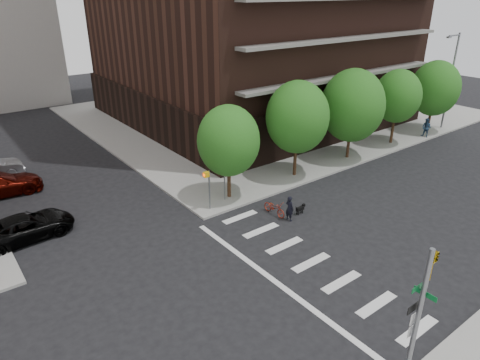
{
  "coord_description": "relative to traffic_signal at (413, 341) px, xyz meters",
  "views": [
    {
      "loc": [
        -10.95,
        -12.27,
        12.82
      ],
      "look_at": [
        3.0,
        6.0,
        2.5
      ],
      "focal_mm": 32.0,
      "sensor_mm": 36.0,
      "label": 1
    }
  ],
  "objects": [
    {
      "name": "ground",
      "position": [
        0.47,
        7.49,
        -2.7
      ],
      "size": [
        120.0,
        120.0,
        0.0
      ],
      "primitive_type": "plane",
      "color": "black",
      "rests_on": "ground"
    },
    {
      "name": "sidewalk_ne",
      "position": [
        20.97,
        30.99,
        -2.62
      ],
      "size": [
        39.0,
        33.0,
        0.15
      ],
      "primitive_type": "cube",
      "color": "gray",
      "rests_on": "ground"
    },
    {
      "name": "crosswalk",
      "position": [
        2.68,
        7.49,
        -2.69
      ],
      "size": [
        3.85,
        13.0,
        0.01
      ],
      "color": "silver",
      "rests_on": "ground"
    },
    {
      "name": "tree_a",
      "position": [
        4.47,
        15.99,
        1.35
      ],
      "size": [
        4.0,
        4.0,
        5.9
      ],
      "color": "#301E11",
      "rests_on": "sidewalk_ne"
    },
    {
      "name": "tree_b",
      "position": [
        10.47,
        15.99,
        1.85
      ],
      "size": [
        4.5,
        4.5,
        6.65
      ],
      "color": "#301E11",
      "rests_on": "sidewalk_ne"
    },
    {
      "name": "tree_c",
      "position": [
        16.47,
        15.99,
        1.75
      ],
      "size": [
        5.0,
        5.0,
        6.8
      ],
      "color": "#301E11",
      "rests_on": "sidewalk_ne"
    },
    {
      "name": "tree_d",
      "position": [
        22.47,
        15.99,
        1.64
      ],
      "size": [
        4.0,
        4.0,
        6.2
      ],
      "color": "#301E11",
      "rests_on": "sidewalk_ne"
    },
    {
      "name": "tree_e",
      "position": [
        28.47,
        15.99,
        1.55
      ],
      "size": [
        4.5,
        4.5,
        6.35
      ],
      "color": "#301E11",
      "rests_on": "sidewalk_ne"
    },
    {
      "name": "traffic_signal",
      "position": [
        0.0,
        0.0,
        0.0
      ],
      "size": [
        0.9,
        0.75,
        6.0
      ],
      "color": "slate",
      "rests_on": "sidewalk_s"
    },
    {
      "name": "pedestrian_signal",
      "position": [
        2.79,
        15.42,
        -0.84
      ],
      "size": [
        2.18,
        0.67,
        2.6
      ],
      "color": "slate",
      "rests_on": "sidewalk_ne"
    },
    {
      "name": "streetlamp",
      "position": [
        30.29,
        15.69,
        2.59
      ],
      "size": [
        2.14,
        0.22,
        9.0
      ],
      "color": "slate",
      "rests_on": "sidewalk_ne"
    },
    {
      "name": "parked_car_black",
      "position": [
        -7.45,
        18.81,
        -1.99
      ],
      "size": [
        2.73,
        5.27,
        1.42
      ],
      "primitive_type": "imported",
      "rotation": [
        0.0,
        0.0,
        1.64
      ],
      "color": "black",
      "rests_on": "ground"
    },
    {
      "name": "scooter",
      "position": [
        5.37,
        12.48,
        -2.23
      ],
      "size": [
        0.67,
        1.8,
        0.94
      ],
      "primitive_type": "imported",
      "rotation": [
        0.0,
        0.0,
        0.03
      ],
      "color": "#9F2E1F",
      "rests_on": "ground"
    },
    {
      "name": "dog_walker",
      "position": [
        5.61,
        11.41,
        -1.9
      ],
      "size": [
        0.6,
        0.41,
        1.59
      ],
      "primitive_type": "imported",
      "rotation": [
        0.0,
        0.0,
        1.61
      ],
      "color": "black",
      "rests_on": "ground"
    },
    {
      "name": "dog",
      "position": [
        6.72,
        11.57,
        -2.33
      ],
      "size": [
        0.69,
        0.2,
        0.59
      ],
      "rotation": [
        0.0,
        0.0,
        0.02
      ],
      "color": "black",
      "rests_on": "ground"
    },
    {
      "name": "pedestrian_far",
      "position": [
        26.37,
        14.99,
        -1.67
      ],
      "size": [
        0.86,
        0.67,
        1.77
      ],
      "primitive_type": "imported",
      "rotation": [
        0.0,
        0.0,
        -1.57
      ],
      "color": "navy",
      "rests_on": "sidewalk_ne"
    }
  ]
}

